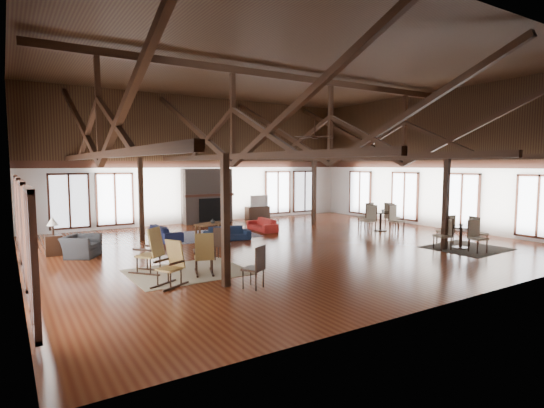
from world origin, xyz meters
TOP-DOWN VIEW (x-y plane):
  - floor at (0.00, 0.00)m, footprint 16.00×16.00m
  - ceiling at (0.00, 0.00)m, footprint 16.00×14.00m
  - wall_back at (0.00, 7.00)m, footprint 16.00×0.02m
  - wall_front at (0.00, -7.00)m, footprint 16.00×0.02m
  - wall_left at (-8.00, 0.00)m, footprint 0.02×14.00m
  - wall_right at (8.00, 0.00)m, footprint 0.02×14.00m
  - roof_truss at (0.00, 0.00)m, footprint 15.60×14.07m
  - post_grid at (0.00, 0.00)m, footprint 8.16×7.16m
  - fireplace at (0.00, 6.67)m, footprint 2.50×0.69m
  - ceiling_fan at (0.50, -1.00)m, footprint 1.60×1.60m
  - sofa_navy_front at (-1.31, 1.89)m, footprint 1.78×0.97m
  - sofa_navy_left at (-3.23, 3.17)m, footprint 1.85×0.78m
  - sofa_orange at (0.98, 3.17)m, footprint 1.75×0.78m
  - coffee_table at (-1.34, 3.42)m, footprint 1.31×0.98m
  - vase at (-1.23, 3.35)m, footprint 0.20×0.20m
  - armchair at (-6.34, 1.65)m, footprint 1.30×1.33m
  - side_table_lamp at (-7.02, 2.42)m, footprint 0.47×0.47m
  - rocking_chair_a at (-5.09, -1.42)m, footprint 0.96×1.02m
  - rocking_chair_b at (-4.00, -2.26)m, footprint 0.68×0.93m
  - rocking_chair_c at (-5.02, -2.76)m, footprint 0.93×0.78m
  - side_chair_a at (-2.95, -1.05)m, footprint 0.58×0.58m
  - side_chair_b at (-3.50, -4.05)m, footprint 0.57×0.57m
  - cafe_table_near at (4.62, -3.68)m, footprint 2.01×2.01m
  - cafe_table_far at (5.19, 0.44)m, footprint 2.18×2.18m
  - cup_near at (4.52, -3.74)m, footprint 0.14×0.14m
  - cup_far at (5.22, 0.35)m, footprint 0.13×0.13m
  - tv_console at (2.84, 6.75)m, footprint 1.26×0.47m
  - television at (2.89, 6.75)m, footprint 1.01×0.17m
  - rug_tan at (-4.28, -1.80)m, footprint 2.94×2.33m
  - rug_navy at (-1.40, 3.23)m, footprint 3.54×2.69m
  - rug_dark at (4.79, -3.80)m, footprint 2.46×2.25m

SIDE VIEW (x-z plane):
  - floor at x=0.00m, z-range 0.00..0.00m
  - rug_tan at x=-4.28m, z-range 0.00..0.01m
  - rug_dark at x=4.79m, z-range 0.00..0.01m
  - rug_navy at x=-1.40m, z-range 0.00..0.01m
  - sofa_navy_front at x=-1.31m, z-range 0.00..0.49m
  - sofa_orange at x=0.98m, z-range 0.00..0.50m
  - sofa_navy_left at x=-3.23m, z-range 0.00..0.53m
  - tv_console at x=2.84m, z-range 0.00..0.63m
  - armchair at x=-6.34m, z-range 0.00..0.66m
  - coffee_table at x=-1.34m, z-range 0.17..0.62m
  - side_table_lamp at x=-7.02m, z-range -0.15..1.05m
  - rocking_chair_c at x=-5.02m, z-range -0.03..1.03m
  - rocking_chair_b at x=-4.00m, z-range -0.03..1.04m
  - cafe_table_near at x=4.62m, z-range 0.00..1.03m
  - vase at x=-1.23m, z-range 0.45..0.64m
  - rocking_chair_a at x=-5.09m, z-range -0.04..1.16m
  - cafe_table_far at x=5.19m, z-range 0.00..1.12m
  - side_chair_a at x=-2.95m, z-range 0.08..1.06m
  - side_chair_b at x=-3.50m, z-range 0.08..1.07m
  - cup_near at x=4.52m, z-range 0.74..0.83m
  - cup_far at x=5.22m, z-range 0.81..0.90m
  - television at x=2.89m, z-range 0.63..1.21m
  - fireplace at x=0.00m, z-range -0.01..2.59m
  - post_grid at x=0.00m, z-range 0.00..3.05m
  - wall_back at x=0.00m, z-range 0.00..6.00m
  - wall_front at x=0.00m, z-range 0.00..6.00m
  - wall_left at x=-8.00m, z-range 0.00..6.00m
  - wall_right at x=8.00m, z-range 0.00..6.00m
  - ceiling_fan at x=0.50m, z-range 3.36..4.11m
  - roof_truss at x=0.00m, z-range 2.46..5.60m
  - ceiling at x=0.00m, z-range 5.99..6.01m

